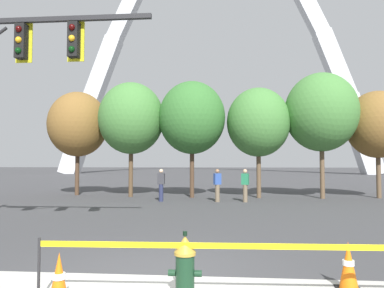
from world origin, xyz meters
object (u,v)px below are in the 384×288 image
pedestrian_standing_center (161,185)px  monument_arch (215,55)px  fire_hydrant (185,270)px  pedestrian_walking_right (245,185)px  traffic_cone_mid_sidewalk (348,266)px  pedestrian_walking_left (217,185)px  traffic_cone_by_hydrant (59,280)px

pedestrian_standing_center → monument_arch: bearing=87.3°
pedestrian_standing_center → fire_hydrant: bearing=-78.9°
monument_arch → pedestrian_walking_right: monument_arch is taller
monument_arch → pedestrian_walking_right: (2.21, -40.58, -18.32)m
fire_hydrant → traffic_cone_mid_sidewalk: 2.53m
pedestrian_walking_left → pedestrian_standing_center: bearing=-179.2°
traffic_cone_mid_sidewalk → pedestrian_walking_left: (-2.17, 12.11, 0.46)m
monument_arch → traffic_cone_by_hydrant: bearing=-91.1°
pedestrian_walking_right → pedestrian_standing_center: bearing=-179.6°
fire_hydrant → pedestrian_walking_right: 12.95m
traffic_cone_by_hydrant → pedestrian_standing_center: pedestrian_standing_center is taller
pedestrian_walking_right → traffic_cone_mid_sidewalk: bearing=-86.1°
monument_arch → pedestrian_walking_right: bearing=-86.9°
monument_arch → pedestrian_walking_right: size_ratio=32.17×
traffic_cone_by_hydrant → pedestrian_standing_center: bearing=93.7°
fire_hydrant → monument_arch: 56.60m
fire_hydrant → pedestrian_walking_right: (1.59, 12.84, 0.35)m
traffic_cone_by_hydrant → pedestrian_walking_right: 13.51m
fire_hydrant → pedestrian_walking_left: size_ratio=0.62×
monument_arch → pedestrian_standing_center: bearing=-92.7°
traffic_cone_by_hydrant → monument_arch: 56.88m
fire_hydrant → monument_arch: (-0.62, 53.43, 18.67)m
fire_hydrant → monument_arch: size_ratio=0.02×
pedestrian_standing_center → pedestrian_walking_right: 4.11m
monument_arch → pedestrian_standing_center: size_ratio=32.17×
traffic_cone_mid_sidewalk → pedestrian_walking_right: size_ratio=0.46×
traffic_cone_by_hydrant → pedestrian_walking_left: 13.26m
pedestrian_standing_center → traffic_cone_by_hydrant: bearing=-86.3°
traffic_cone_mid_sidewalk → monument_arch: bearing=93.3°
pedestrian_standing_center → pedestrian_walking_right: bearing=0.4°
pedestrian_walking_left → fire_hydrant: bearing=-91.1°
traffic_cone_mid_sidewalk → pedestrian_walking_right: 12.13m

